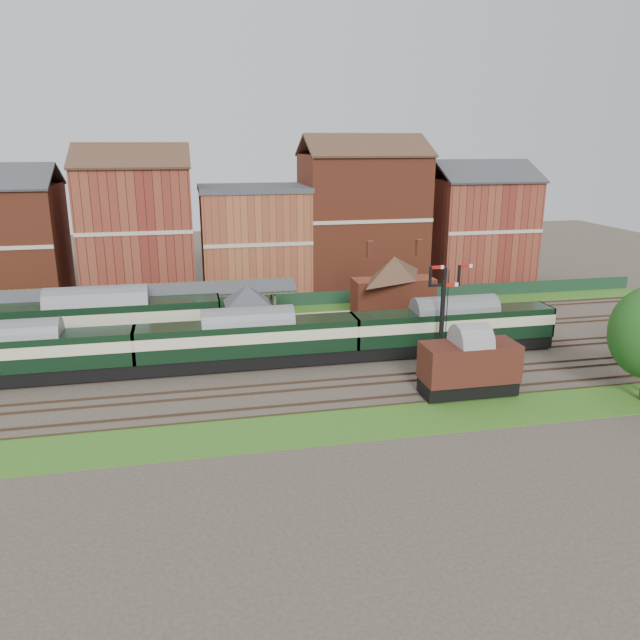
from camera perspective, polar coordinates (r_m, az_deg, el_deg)
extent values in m
plane|color=#473D33|center=(51.10, -2.75, -4.04)|extent=(160.00, 160.00, 0.00)
cube|color=#2D6619|center=(66.19, -5.02, 0.68)|extent=(90.00, 4.50, 0.06)
cube|color=#2D6619|center=(40.22, 0.09, -9.78)|extent=(90.00, 5.00, 0.06)
cube|color=#193823|center=(67.93, -5.25, 1.70)|extent=(90.00, 0.12, 1.50)
cube|color=#2D2D2D|center=(59.67, -9.04, -0.72)|extent=(55.00, 3.40, 1.00)
cube|color=#536648|center=(53.40, -6.52, -1.86)|extent=(3.40, 3.20, 2.40)
cube|color=#43492E|center=(52.77, -6.60, 0.41)|extent=(3.60, 3.40, 2.00)
pyramid|color=#383A3F|center=(52.31, -6.66, 2.31)|extent=(5.40, 5.40, 1.60)
cube|color=maroon|center=(54.71, 1.85, -1.43)|extent=(3.00, 2.40, 2.20)
cube|color=#4C3323|center=(53.68, 2.03, -0.16)|extent=(3.20, 1.34, 0.79)
cube|color=#4C3323|center=(54.90, 1.70, 0.21)|extent=(3.20, 1.34, 0.79)
cube|color=brown|center=(62.19, 6.70, 2.21)|extent=(8.00, 3.00, 3.50)
pyramid|color=#4C3323|center=(61.57, 6.79, 4.78)|extent=(8.10, 8.10, 2.20)
cube|color=brown|center=(60.72, 4.56, 5.17)|extent=(0.60, 0.60, 1.60)
cube|color=brown|center=(62.31, 8.99, 5.30)|extent=(0.60, 0.60, 1.60)
cube|color=#43492E|center=(59.53, -25.61, 0.02)|extent=(0.22, 0.22, 3.40)
cube|color=#43492E|center=(60.76, -4.49, 1.89)|extent=(0.22, 0.22, 3.40)
cube|color=#383A3F|center=(57.75, -15.12, 2.56)|extent=(26.00, 1.99, 0.90)
cube|color=#383A3F|center=(59.59, -15.04, 2.98)|extent=(26.00, 1.99, 0.90)
cube|color=#43492E|center=(58.59, -15.10, 3.13)|extent=(26.00, 0.20, 0.20)
cube|color=black|center=(50.82, 11.13, 0.30)|extent=(0.25, 0.25, 8.00)
cube|color=black|center=(50.18, 11.29, 3.15)|extent=(2.60, 0.18, 0.18)
cube|color=#B2140F|center=(49.63, 10.69, 4.76)|extent=(1.10, 0.08, 0.25)
cube|color=#B2140F|center=(50.60, 13.21, 4.82)|extent=(1.10, 0.08, 0.25)
cube|color=black|center=(46.09, 11.00, -1.34)|extent=(0.25, 0.25, 8.00)
cube|color=#B2140F|center=(45.36, 11.89, 3.17)|extent=(1.10, 0.08, 0.25)
cube|color=maroon|center=(73.26, -16.30, 7.57)|extent=(12.00, 10.00, 15.00)
cube|color=#A15834|center=(73.68, -6.02, 6.99)|extent=(12.00, 10.00, 12.00)
cube|color=brown|center=(75.85, 3.86, 8.83)|extent=(14.00, 10.00, 16.00)
cube|color=maroon|center=(81.41, 14.14, 7.82)|extent=(12.00, 10.00, 13.00)
cube|color=black|center=(51.99, -26.09, -4.57)|extent=(17.47, 2.45, 1.07)
cube|color=black|center=(51.43, -26.33, -2.69)|extent=(17.47, 2.72, 2.52)
cube|color=beige|center=(51.35, -26.38, -2.37)|extent=(17.49, 2.76, 0.87)
cube|color=slate|center=(51.04, -26.53, -1.19)|extent=(17.47, 2.72, 0.58)
cube|color=black|center=(50.47, -6.50, -3.55)|extent=(17.47, 2.45, 1.07)
cube|color=black|center=(49.90, -6.57, -1.61)|extent=(17.47, 2.72, 2.52)
cube|color=beige|center=(49.81, -6.58, -1.27)|extent=(17.49, 2.76, 0.87)
cube|color=slate|center=(49.49, -6.62, -0.05)|extent=(17.47, 2.72, 0.58)
cube|color=black|center=(54.80, 12.00, -2.20)|extent=(17.47, 2.45, 1.07)
cube|color=black|center=(54.27, 12.11, -0.40)|extent=(17.47, 2.72, 2.52)
cube|color=beige|center=(54.19, 12.13, -0.10)|extent=(17.49, 2.76, 0.87)
cube|color=slate|center=(53.89, 12.20, 1.03)|extent=(17.47, 2.72, 0.58)
cube|color=black|center=(56.96, -19.33, -1.98)|extent=(20.35, 2.85, 1.24)
cube|color=black|center=(56.38, -19.52, 0.04)|extent=(20.35, 3.16, 2.94)
cube|color=beige|center=(56.28, -19.56, 0.38)|extent=(20.37, 3.20, 1.02)
cube|color=slate|center=(55.97, -19.68, 1.65)|extent=(20.35, 3.16, 0.68)
cube|color=black|center=(46.04, 13.34, -5.91)|extent=(6.76, 2.49, 1.01)
cube|color=#401612|center=(45.39, 13.49, -3.73)|extent=(6.76, 2.93, 2.70)
cube|color=gray|center=(44.91, 13.61, -1.95)|extent=(6.76, 2.93, 0.50)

